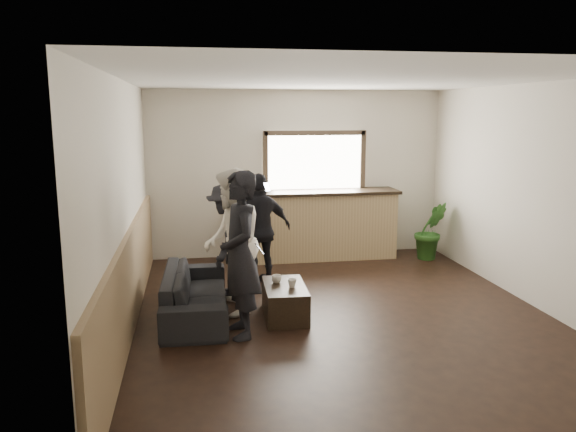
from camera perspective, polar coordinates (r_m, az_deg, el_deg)
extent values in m
cube|color=black|center=(7.01, 5.37, -9.87)|extent=(5.00, 6.00, 0.01)
cube|color=silver|center=(6.58, 5.80, 13.63)|extent=(5.00, 6.00, 0.01)
cube|color=beige|center=(9.56, 0.87, 4.30)|extent=(5.00, 0.01, 2.80)
cube|color=beige|center=(3.90, 17.19, -5.41)|extent=(5.00, 0.01, 2.80)
cube|color=beige|center=(6.47, -16.32, 0.87)|extent=(0.01, 6.00, 2.80)
cube|color=beige|center=(7.69, 23.87, 1.87)|extent=(0.01, 6.00, 2.80)
cube|color=#957854|center=(6.66, -15.69, -6.35)|extent=(0.06, 5.90, 1.10)
cube|color=#A08256|center=(9.44, 3.00, -1.01)|extent=(2.60, 0.60, 1.10)
cube|color=black|center=(9.34, 3.03, 2.44)|extent=(2.70, 0.68, 0.05)
cube|color=white|center=(9.56, 2.69, 5.50)|extent=(1.60, 0.06, 0.90)
cube|color=#3F3326|center=(9.50, 2.76, 8.43)|extent=(1.72, 0.08, 0.08)
cube|color=#3F3326|center=(9.38, -2.31, 5.41)|extent=(0.08, 0.08, 1.06)
cube|color=#3F3326|center=(9.74, 7.59, 5.51)|extent=(0.08, 0.08, 1.06)
imported|color=black|center=(6.95, -9.39, -7.72)|extent=(0.80, 1.92, 0.56)
cube|color=black|center=(6.84, -0.32, -8.62)|extent=(0.52, 0.89, 0.39)
imported|color=silver|center=(6.87, -1.16, -6.41)|extent=(0.16, 0.16, 0.10)
imported|color=silver|center=(6.70, 0.42, -6.84)|extent=(0.15, 0.15, 0.10)
imported|color=#2D6623|center=(9.66, 14.29, -1.44)|extent=(0.55, 0.45, 0.97)
imported|color=black|center=(6.11, -4.90, -3.96)|extent=(0.53, 0.73, 1.83)
cube|color=black|center=(6.15, -2.92, -3.37)|extent=(0.10, 0.09, 0.12)
cube|color=silver|center=(6.15, -2.91, -3.35)|extent=(0.09, 0.07, 0.11)
imported|color=silver|center=(6.81, -5.71, -2.66)|extent=(0.70, 0.89, 1.78)
cube|color=black|center=(6.81, -3.87, -2.25)|extent=(0.09, 0.07, 0.12)
cube|color=silver|center=(6.81, -3.86, -2.23)|extent=(0.08, 0.07, 0.11)
imported|color=black|center=(7.54, -6.12, -2.38)|extent=(0.80, 1.09, 1.52)
cube|color=black|center=(7.45, -4.49, -0.54)|extent=(0.11, 0.09, 0.12)
cube|color=silver|center=(7.44, -4.49, -0.52)|extent=(0.09, 0.08, 0.11)
imported|color=black|center=(7.93, -2.81, -1.40)|extent=(1.01, 0.67, 1.60)
cube|color=black|center=(7.63, -2.14, 2.94)|extent=(0.10, 0.11, 0.12)
cube|color=silver|center=(7.62, -2.14, 2.97)|extent=(0.08, 0.09, 0.11)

